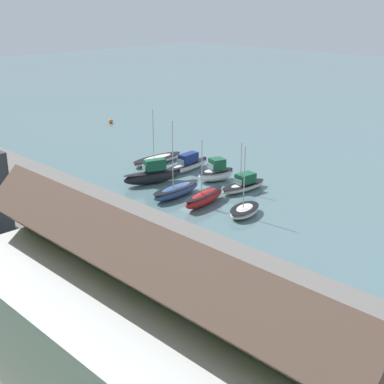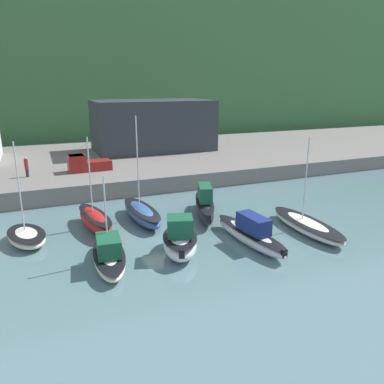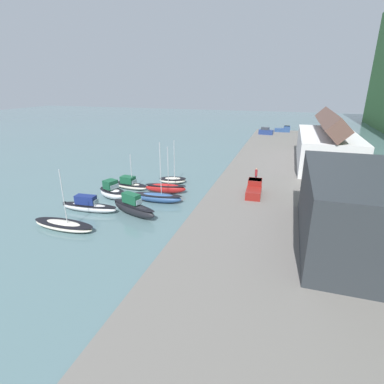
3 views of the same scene
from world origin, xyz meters
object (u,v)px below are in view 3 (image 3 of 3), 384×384
at_px(moored_boat_0, 173,180).
at_px(moored_boat_4, 129,184).
at_px(moored_boat_3, 133,207).
at_px(moored_boat_2, 158,197).
at_px(moored_boat_6, 89,206).
at_px(parked_car_1, 266,131).
at_px(moored_boat_1, 166,188).
at_px(pickup_truck_0, 284,129).
at_px(moored_boat_5, 112,192).
at_px(moored_boat_7, 64,225).
at_px(pickup_truck_1, 254,189).
at_px(person_on_quay, 256,174).

bearing_deg(moored_boat_0, moored_boat_4, -64.24).
relative_size(moored_boat_0, moored_boat_3, 0.99).
distance_m(moored_boat_2, moored_boat_6, 9.76).
relative_size(moored_boat_4, parked_car_1, 1.52).
xyz_separation_m(moored_boat_1, pickup_truck_0, (-59.55, 16.26, 1.80)).
height_order(moored_boat_3, moored_boat_4, moored_boat_4).
xyz_separation_m(moored_boat_3, parked_car_1, (-61.93, 11.94, 1.59)).
xyz_separation_m(moored_boat_3, moored_boat_5, (-4.68, -6.17, -0.08)).
relative_size(moored_boat_1, moored_boat_7, 0.89).
relative_size(moored_boat_5, parked_car_1, 1.19).
bearing_deg(moored_boat_6, moored_boat_5, 172.23).
bearing_deg(moored_boat_3, moored_boat_4, -129.15).
xyz_separation_m(moored_boat_0, moored_boat_6, (15.12, -6.44, 0.29)).
xyz_separation_m(moored_boat_1, moored_boat_2, (3.96, 0.44, -0.09)).
distance_m(moored_boat_5, pickup_truck_1, 21.22).
distance_m(moored_boat_1, moored_boat_5, 8.31).
height_order(moored_boat_1, moored_boat_6, moored_boat_1).
relative_size(moored_boat_5, person_on_quay, 2.44).
distance_m(moored_boat_0, moored_boat_3, 14.42).
bearing_deg(moored_boat_1, moored_boat_4, -100.03).
bearing_deg(person_on_quay, moored_boat_1, -70.14).
distance_m(moored_boat_4, moored_boat_6, 10.20).
relative_size(moored_boat_2, pickup_truck_0, 1.83).
height_order(moored_boat_1, parked_car_1, moored_boat_1).
xyz_separation_m(moored_boat_5, person_on_quay, (-9.54, 20.45, 1.85)).
bearing_deg(moored_boat_1, pickup_truck_1, 76.04).
bearing_deg(moored_boat_0, moored_boat_6, -37.81).
relative_size(moored_boat_4, person_on_quay, 3.12).
height_order(moored_boat_4, moored_boat_5, moored_boat_4).
xyz_separation_m(moored_boat_2, pickup_truck_1, (-2.71, 13.57, 1.89)).
height_order(moored_boat_0, parked_car_1, moored_boat_0).
distance_m(moored_boat_0, person_on_quay, 14.51).
bearing_deg(moored_boat_2, person_on_quay, 119.76).
xyz_separation_m(moored_boat_3, pickup_truck_0, (-68.87, 16.98, 1.49)).
xyz_separation_m(parked_car_1, pickup_truck_0, (-6.94, 5.03, -0.10)).
relative_size(moored_boat_3, moored_boat_4, 1.13).
height_order(moored_boat_2, parked_car_1, moored_boat_2).
xyz_separation_m(moored_boat_5, moored_boat_6, (5.39, -0.31, -0.23)).
bearing_deg(parked_car_1, moored_boat_1, -5.41).
xyz_separation_m(moored_boat_2, moored_boat_3, (5.36, -1.15, 0.40)).
height_order(moored_boat_0, moored_boat_5, moored_boat_0).
bearing_deg(parked_car_1, person_on_quay, 9.43).
height_order(moored_boat_0, moored_boat_7, moored_boat_0).
distance_m(moored_boat_0, moored_boat_5, 11.51).
relative_size(moored_boat_1, pickup_truck_1, 1.55).
relative_size(moored_boat_1, moored_boat_5, 1.43).
height_order(moored_boat_2, pickup_truck_1, moored_boat_2).
height_order(moored_boat_3, moored_boat_7, moored_boat_7).
relative_size(moored_boat_7, person_on_quay, 3.89).
distance_m(moored_boat_3, pickup_truck_0, 70.95).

